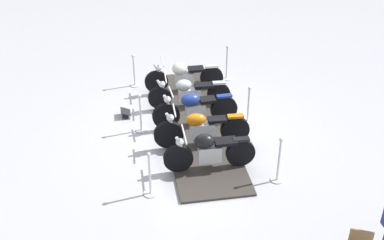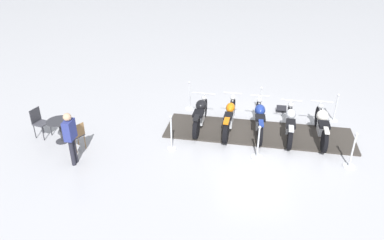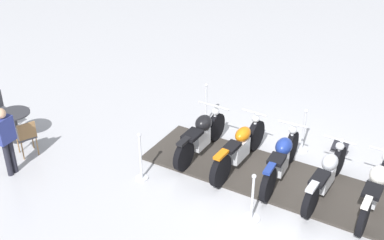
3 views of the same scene
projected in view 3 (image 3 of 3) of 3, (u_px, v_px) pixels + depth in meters
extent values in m
plane|color=#B2B2B7|center=(279.00, 181.00, 10.66)|extent=(80.00, 80.00, 0.00)
cube|color=#38332D|center=(279.00, 180.00, 10.65)|extent=(2.64, 6.24, 0.06)
cylinder|color=black|center=(383.00, 173.00, 10.23)|extent=(0.69, 0.22, 0.68)
cylinder|color=black|center=(363.00, 219.00, 9.01)|extent=(0.69, 0.22, 0.68)
cube|color=silver|center=(374.00, 193.00, 9.60)|extent=(0.57, 0.28, 0.37)
ellipsoid|color=silver|center=(379.00, 175.00, 9.54)|extent=(0.49, 0.43, 0.36)
cube|color=black|center=(373.00, 191.00, 9.20)|extent=(0.50, 0.39, 0.08)
cube|color=silver|center=(367.00, 203.00, 8.82)|extent=(0.39, 0.19, 0.06)
cylinder|color=black|center=(338.00, 161.00, 10.65)|extent=(0.66, 0.25, 0.65)
cylinder|color=black|center=(310.00, 202.00, 9.45)|extent=(0.66, 0.25, 0.65)
cube|color=silver|center=(325.00, 179.00, 10.03)|extent=(0.66, 0.35, 0.36)
ellipsoid|color=#B7BAC1|center=(330.00, 162.00, 9.99)|extent=(0.49, 0.39, 0.31)
cube|color=black|center=(320.00, 178.00, 9.60)|extent=(0.60, 0.39, 0.08)
cube|color=#B7BAC1|center=(312.00, 187.00, 9.28)|extent=(0.38, 0.22, 0.06)
cylinder|color=silver|center=(339.00, 152.00, 10.45)|extent=(0.33, 0.13, 0.55)
cylinder|color=silver|center=(340.00, 140.00, 10.22)|extent=(0.17, 0.65, 0.04)
sphere|color=silver|center=(340.00, 146.00, 10.39)|extent=(0.18, 0.18, 0.18)
cylinder|color=black|center=(291.00, 147.00, 11.06)|extent=(0.72, 0.20, 0.71)
cylinder|color=black|center=(268.00, 185.00, 9.86)|extent=(0.72, 0.20, 0.71)
cube|color=silver|center=(280.00, 163.00, 10.44)|extent=(0.53, 0.27, 0.40)
ellipsoid|color=navy|center=(284.00, 146.00, 10.37)|extent=(0.53, 0.39, 0.34)
cube|color=black|center=(277.00, 159.00, 10.05)|extent=(0.43, 0.35, 0.08)
cube|color=navy|center=(269.00, 169.00, 9.67)|extent=(0.41, 0.19, 0.06)
cylinder|color=silver|center=(292.00, 137.00, 10.85)|extent=(0.29, 0.10, 0.61)
cylinder|color=silver|center=(292.00, 124.00, 10.61)|extent=(0.10, 0.60, 0.04)
sphere|color=silver|center=(293.00, 130.00, 10.79)|extent=(0.18, 0.18, 0.18)
cylinder|color=black|center=(255.00, 135.00, 11.48)|extent=(0.73, 0.27, 0.72)
cylinder|color=black|center=(220.00, 170.00, 10.28)|extent=(0.73, 0.27, 0.72)
cube|color=silver|center=(239.00, 150.00, 10.86)|extent=(0.64, 0.35, 0.41)
ellipsoid|color=#D16B0F|center=(243.00, 134.00, 10.81)|extent=(0.54, 0.38, 0.29)
cube|color=black|center=(231.00, 147.00, 10.44)|extent=(0.50, 0.35, 0.08)
cube|color=#D16B0F|center=(221.00, 155.00, 10.09)|extent=(0.42, 0.23, 0.06)
cylinder|color=silver|center=(255.00, 125.00, 11.28)|extent=(0.30, 0.13, 0.61)
cylinder|color=silver|center=(254.00, 113.00, 11.04)|extent=(0.15, 0.60, 0.04)
sphere|color=silver|center=(256.00, 119.00, 11.21)|extent=(0.18, 0.18, 0.18)
cylinder|color=black|center=(216.00, 127.00, 11.85)|extent=(0.69, 0.25, 0.68)
cylinder|color=black|center=(184.00, 156.00, 10.78)|extent=(0.69, 0.25, 0.68)
cube|color=silver|center=(201.00, 139.00, 11.29)|extent=(0.56, 0.32, 0.40)
ellipsoid|color=black|center=(204.00, 123.00, 11.21)|extent=(0.52, 0.43, 0.35)
cube|color=black|center=(192.00, 135.00, 10.88)|extent=(0.55, 0.40, 0.08)
cube|color=black|center=(184.00, 141.00, 10.60)|extent=(0.39, 0.22, 0.06)
cylinder|color=silver|center=(215.00, 118.00, 11.65)|extent=(0.28, 0.12, 0.58)
cylinder|color=silver|center=(214.00, 106.00, 11.43)|extent=(0.18, 0.78, 0.04)
sphere|color=silver|center=(215.00, 112.00, 11.60)|extent=(0.18, 0.18, 0.18)
cylinder|color=silver|center=(251.00, 218.00, 9.60)|extent=(0.36, 0.36, 0.03)
cylinder|color=silver|center=(252.00, 198.00, 9.35)|extent=(0.05, 0.05, 0.95)
sphere|color=silver|center=(254.00, 176.00, 9.10)|extent=(0.09, 0.09, 0.09)
cylinder|color=silver|center=(301.00, 149.00, 11.72)|extent=(0.30, 0.30, 0.03)
cylinder|color=silver|center=(304.00, 131.00, 11.47)|extent=(0.05, 0.05, 0.97)
sphere|color=silver|center=(306.00, 111.00, 11.21)|extent=(0.09, 0.09, 0.09)
cylinder|color=silver|center=(142.00, 178.00, 10.73)|extent=(0.28, 0.28, 0.03)
cylinder|color=silver|center=(140.00, 157.00, 10.46)|extent=(0.05, 0.05, 1.04)
sphere|color=silver|center=(139.00, 135.00, 10.19)|extent=(0.09, 0.09, 0.09)
cylinder|color=silver|center=(206.00, 121.00, 12.85)|extent=(0.31, 0.31, 0.03)
cylinder|color=silver|center=(206.00, 104.00, 12.60)|extent=(0.05, 0.05, 0.99)
sphere|color=silver|center=(206.00, 85.00, 12.34)|extent=(0.09, 0.09, 0.09)
cube|color=#333338|center=(339.00, 151.00, 11.64)|extent=(0.26, 0.42, 0.02)
cube|color=black|center=(340.00, 146.00, 11.58)|extent=(0.31, 0.39, 0.12)
cylinder|color=#2D2D33|center=(19.00, 139.00, 12.11)|extent=(0.41, 0.41, 0.02)
cylinder|color=#2D2D33|center=(17.00, 126.00, 11.93)|extent=(0.07, 0.07, 0.69)
cylinder|color=#2D2D33|center=(14.00, 113.00, 11.75)|extent=(0.74, 0.74, 0.03)
cylinder|color=#2D2D33|center=(12.00, 120.00, 12.45)|extent=(0.03, 0.03, 0.47)
cylinder|color=#2D2D33|center=(5.00, 116.00, 12.65)|extent=(0.03, 0.03, 0.47)
cube|color=#3F3F47|center=(0.00, 112.00, 12.32)|extent=(0.52, 0.52, 0.04)
cylinder|color=olive|center=(18.00, 144.00, 11.50)|extent=(0.03, 0.03, 0.47)
cylinder|color=olive|center=(33.00, 140.00, 11.66)|extent=(0.03, 0.03, 0.47)
cylinder|color=olive|center=(23.00, 151.00, 11.25)|extent=(0.03, 0.03, 0.47)
cylinder|color=olive|center=(37.00, 146.00, 11.42)|extent=(0.03, 0.03, 0.47)
cube|color=#3F3F47|center=(26.00, 136.00, 11.33)|extent=(0.56, 0.56, 0.04)
cube|color=olive|center=(27.00, 131.00, 11.09)|extent=(0.34, 0.25, 0.39)
cylinder|color=#23232D|center=(13.00, 156.00, 10.76)|extent=(0.12, 0.12, 0.82)
cylinder|color=#23232D|center=(8.00, 159.00, 10.65)|extent=(0.12, 0.12, 0.82)
cube|color=navy|center=(4.00, 130.00, 10.36)|extent=(0.43, 0.27, 0.57)
sphere|color=tan|center=(0.00, 113.00, 10.17)|extent=(0.22, 0.22, 0.22)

